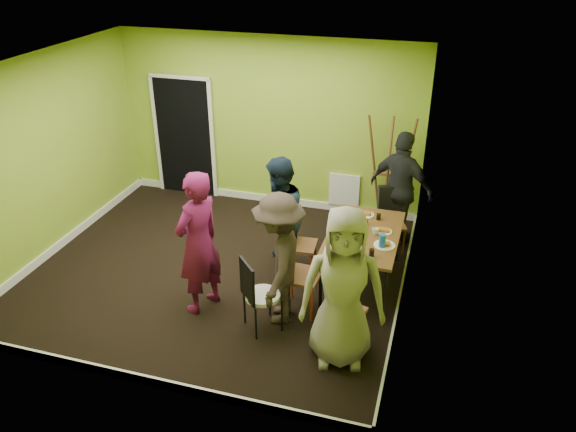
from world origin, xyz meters
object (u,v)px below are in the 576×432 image
Objects in this scene: chair_left_near at (295,267)px; easel at (389,173)px; chair_back_end at (391,205)px; person_standing at (198,243)px; thermos at (359,224)px; person_back_end at (401,189)px; person_left_far at (279,217)px; person_left_near at (279,259)px; orange_bottle at (367,222)px; chair_left_far at (295,239)px; blue_bottle at (382,241)px; chair_bentwood at (257,292)px; dining_table at (364,237)px; person_front_end at (343,288)px; chair_front_end at (343,309)px.

chair_left_near is 0.59× the size of easel.
chair_back_end is 0.50× the size of person_standing.
thermos is 0.12× the size of person_back_end.
person_left_near is (0.31, -1.00, 0.00)m from person_left_far.
orange_bottle is 1.15m from person_left_far.
person_left_far is (-0.23, 0.01, 0.28)m from chair_left_far.
blue_bottle reaches higher than orange_bottle.
chair_bentwood is 5.15× the size of blue_bottle.
person_left_far is 1.00× the size of person_left_near.
person_back_end reaches higher than chair_left_near.
blue_bottle is 2.22m from person_standing.
dining_table is 16.96× the size of orange_bottle.
chair_back_end is 1.14m from thermos.
dining_table is at bearing 70.45° from person_left_far.
blue_bottle is (1.17, -0.25, 0.30)m from chair_left_far.
chair_left_near is 1.06m from thermos.
thermos is at bearing 72.59° from person_left_far.
person_standing reaches higher than person_left_near.
dining_table is at bearing 87.51° from chair_left_far.
person_front_end reaches higher than chair_left_far.
chair_front_end is 0.55× the size of person_left_near.
chair_front_end is at bearing -91.31° from easel.
person_left_far is at bearing 115.04° from person_front_end.
chair_left_far is 2.04m from easel.
person_front_end is (0.01, -0.18, 0.41)m from chair_front_end.
person_back_end is at bearing 109.42° from chair_bentwood.
person_left_near is (0.18, 0.28, 0.30)m from chair_bentwood.
blue_bottle is 1.54m from person_back_end.
chair_left_far reaches higher than thermos.
easel is (-0.13, 0.59, 0.25)m from chair_back_end.
chair_back_end is 0.54× the size of person_back_end.
person_front_end is (-0.24, -1.23, 0.08)m from blue_bottle.
person_standing is at bearing 28.19° from chair_back_end.
blue_bottle is at bearing -62.36° from orange_bottle.
blue_bottle is 0.10× the size of person_front_end.
easel reaches higher than chair_front_end.
person_back_end is at bearing 158.55° from person_standing.
person_left_far reaches higher than chair_bentwood.
chair_front_end is 3.06m from easel.
easel reaches higher than dining_table.
person_left_far is 1.94m from person_back_end.
chair_left_near is 0.90m from chair_front_end.
chair_front_end is 1.60m from orange_bottle.
chair_left_far is at bearing -162.60° from orange_bottle.
easel is 3.37m from person_standing.
chair_left_near is at bearing 10.72° from chair_left_far.
thermos reaches higher than orange_bottle.
person_front_end reaches higher than chair_front_end.
person_back_end is at bearing -148.20° from chair_back_end.
person_back_end is 2.79m from person_front_end.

